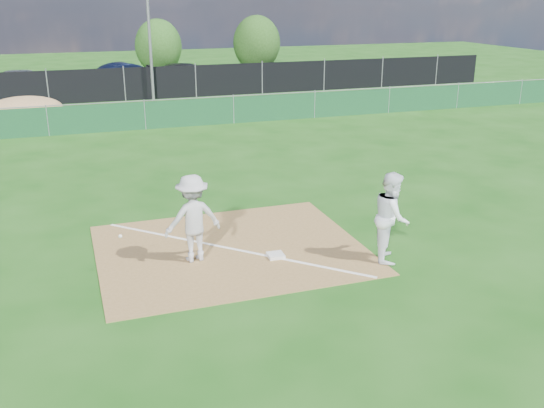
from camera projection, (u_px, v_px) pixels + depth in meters
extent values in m
plane|color=#16490F|center=(165.00, 157.00, 22.06)|extent=(90.00, 90.00, 0.00)
cube|color=olive|center=(230.00, 249.00, 14.02)|extent=(6.00, 5.00, 0.02)
cube|color=white|center=(230.00, 248.00, 14.02)|extent=(5.01, 5.01, 0.01)
cube|color=#113E20|center=(145.00, 116.00, 26.33)|extent=(44.00, 0.05, 1.20)
ellipsoid|color=#9D774B|center=(25.00, 109.00, 27.92)|extent=(3.38, 2.60, 1.17)
cube|color=black|center=(124.00, 84.00, 33.38)|extent=(46.00, 0.04, 1.80)
cube|color=black|center=(117.00, 88.00, 38.14)|extent=(46.00, 9.00, 0.01)
cylinder|color=slate|center=(149.00, 26.00, 32.56)|extent=(0.16, 0.16, 8.00)
cube|color=silver|center=(276.00, 255.00, 13.57)|extent=(0.37, 0.37, 0.08)
imported|color=silver|center=(193.00, 218.00, 13.13)|extent=(1.34, 0.87, 1.95)
sphere|color=white|center=(120.00, 236.00, 12.52)|extent=(0.08, 0.08, 0.08)
imported|color=white|center=(392.00, 217.00, 13.22)|extent=(1.11, 1.21, 2.00)
imported|color=#B5B9BE|center=(26.00, 81.00, 35.61)|extent=(4.50, 1.95, 1.51)
imported|color=black|center=(129.00, 75.00, 38.18)|extent=(4.97, 3.20, 1.55)
imported|color=black|center=(189.00, 75.00, 38.59)|extent=(5.25, 2.61, 1.47)
cylinder|color=#382316|center=(160.00, 67.00, 44.24)|extent=(0.24, 0.24, 1.12)
ellipsoid|color=#204A15|center=(158.00, 46.00, 43.75)|extent=(3.36, 3.36, 3.86)
cylinder|color=#382316|center=(257.00, 64.00, 45.78)|extent=(0.24, 0.24, 1.17)
ellipsoid|color=#1E4513|center=(257.00, 43.00, 45.27)|extent=(3.52, 3.52, 4.05)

